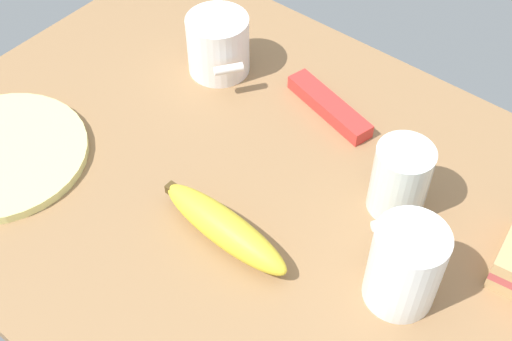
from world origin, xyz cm
name	(u,v)px	position (x,y,z in cm)	size (l,w,h in cm)	color
tabletop	(256,192)	(0.00, 0.00, 1.00)	(90.00, 64.00, 2.00)	#936D47
plate_of_food	(1,154)	(28.11, 16.67, 2.60)	(21.81, 21.81, 1.20)	#EAE58C
coffee_mug_black	(218,44)	(18.13, -13.93, 6.42)	(10.86, 9.76, 8.58)	white
coffee_mug_milky	(405,265)	(-21.28, 1.98, 7.38)	(9.47, 8.69, 10.49)	white
glass_of_milk	(399,182)	(-14.63, -8.29, 6.19)	(6.75, 6.75, 9.32)	silver
banana	(224,228)	(-2.13, 8.30, 4.07)	(18.35, 4.97, 4.15)	yellow
snack_bar	(329,106)	(0.75, -16.52, 3.00)	(14.28, 3.01, 2.00)	red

